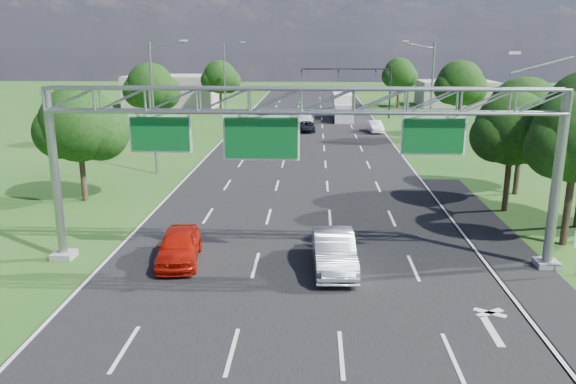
# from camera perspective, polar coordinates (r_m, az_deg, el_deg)

# --- Properties ---
(ground) EXTENTS (220.00, 220.00, 0.00)m
(ground) POSITION_cam_1_polar(r_m,az_deg,el_deg) (43.59, 1.55, 1.74)
(ground) COLOR #1A4A16
(ground) RESTS_ON ground
(road) EXTENTS (18.00, 180.00, 0.02)m
(road) POSITION_cam_1_polar(r_m,az_deg,el_deg) (43.59, 1.55, 1.74)
(road) COLOR black
(road) RESTS_ON ground
(road_flare) EXTENTS (3.00, 30.00, 0.02)m
(road_flare) POSITION_cam_1_polar(r_m,az_deg,el_deg) (29.74, 21.00, -5.57)
(road_flare) COLOR black
(road_flare) RESTS_ON ground
(sign_gantry) EXTENTS (23.50, 1.00, 9.56)m
(sign_gantry) POSITION_cam_1_polar(r_m,az_deg,el_deg) (24.63, 1.54, 7.89)
(sign_gantry) COLOR gray
(sign_gantry) RESTS_ON ground
(traffic_signal) EXTENTS (12.21, 0.24, 7.00)m
(traffic_signal) POSITION_cam_1_polar(r_m,az_deg,el_deg) (77.88, 7.76, 11.23)
(traffic_signal) COLOR black
(traffic_signal) RESTS_ON ground
(streetlight_l_near) EXTENTS (2.97, 0.22, 10.16)m
(streetlight_l_near) POSITION_cam_1_polar(r_m,az_deg,el_deg) (44.36, -13.34, 8.89)
(streetlight_l_near) COLOR gray
(streetlight_l_near) RESTS_ON ground
(streetlight_l_far) EXTENTS (2.97, 0.22, 10.16)m
(streetlight_l_far) POSITION_cam_1_polar(r_m,az_deg,el_deg) (78.51, -6.31, 11.60)
(streetlight_l_far) COLOR gray
(streetlight_l_far) RESTS_ON ground
(streetlight_r_mid) EXTENTS (2.97, 0.22, 10.16)m
(streetlight_r_mid) POSITION_cam_1_polar(r_m,az_deg,el_deg) (53.66, 14.17, 9.80)
(streetlight_r_mid) COLOR gray
(streetlight_r_mid) RESTS_ON ground
(tree_cluster_right) EXTENTS (9.91, 14.60, 8.68)m
(tree_cluster_right) POSITION_cam_1_polar(r_m,az_deg,el_deg) (34.88, 26.43, 5.79)
(tree_cluster_right) COLOR #2D2116
(tree_cluster_right) RESTS_ON ground
(tree_verge_la) EXTENTS (5.76, 4.80, 7.40)m
(tree_verge_la) POSITION_cam_1_polar(r_m,az_deg,el_deg) (37.86, -20.38, 6.15)
(tree_verge_la) COLOR #2D2116
(tree_verge_la) RESTS_ON ground
(tree_verge_lb) EXTENTS (5.76, 4.80, 8.06)m
(tree_verge_lb) POSITION_cam_1_polar(r_m,az_deg,el_deg) (60.05, -13.72, 10.16)
(tree_verge_lb) COLOR #2D2116
(tree_verge_lb) RESTS_ON ground
(tree_verge_lc) EXTENTS (5.76, 4.80, 7.62)m
(tree_verge_lc) POSITION_cam_1_polar(r_m,az_deg,el_deg) (83.77, -6.88, 11.37)
(tree_verge_lc) COLOR #2D2116
(tree_verge_lc) RESTS_ON ground
(tree_verge_rd) EXTENTS (5.76, 4.80, 8.28)m
(tree_verge_rd) POSITION_cam_1_polar(r_m,az_deg,el_deg) (62.52, 17.10, 10.30)
(tree_verge_rd) COLOR #2D2116
(tree_verge_rd) RESTS_ON ground
(tree_verge_re) EXTENTS (5.76, 4.80, 7.84)m
(tree_verge_re) POSITION_cam_1_polar(r_m,az_deg,el_deg) (91.57, 11.26, 11.62)
(tree_verge_re) COLOR #2D2116
(tree_verge_re) RESTS_ON ground
(building_left) EXTENTS (14.00, 10.00, 5.00)m
(building_left) POSITION_cam_1_polar(r_m,az_deg,el_deg) (93.58, -11.59, 10.01)
(building_left) COLOR #AFA392
(building_left) RESTS_ON ground
(building_right) EXTENTS (12.00, 9.00, 4.00)m
(building_right) POSITION_cam_1_polar(r_m,az_deg,el_deg) (97.57, 16.68, 9.58)
(building_right) COLOR #AFA392
(building_right) RESTS_ON ground
(red_coupe) EXTENTS (2.39, 4.79, 1.57)m
(red_coupe) POSITION_cam_1_polar(r_m,az_deg,el_deg) (26.63, -11.02, -5.40)
(red_coupe) COLOR #BA1608
(red_coupe) RESTS_ON ground
(silver_sedan) EXTENTS (2.04, 5.22, 1.69)m
(silver_sedan) POSITION_cam_1_polar(r_m,az_deg,el_deg) (25.42, 4.67, -6.01)
(silver_sedan) COLOR #B3B8C0
(silver_sedan) RESTS_ON ground
(car_queue_a) EXTENTS (2.68, 5.40, 1.51)m
(car_queue_a) POSITION_cam_1_polar(r_m,az_deg,el_deg) (69.39, 1.58, 7.27)
(car_queue_a) COLOR silver
(car_queue_a) RESTS_ON ground
(car_queue_b) EXTENTS (2.11, 4.26, 1.16)m
(car_queue_b) POSITION_cam_1_polar(r_m,az_deg,el_deg) (65.42, 1.90, 6.65)
(car_queue_b) COLOR black
(car_queue_b) RESTS_ON ground
(car_queue_c) EXTENTS (1.84, 4.00, 1.33)m
(car_queue_c) POSITION_cam_1_polar(r_m,az_deg,el_deg) (76.65, -2.55, 7.91)
(car_queue_c) COLOR black
(car_queue_c) RESTS_ON ground
(car_queue_d) EXTENTS (1.80, 4.12, 1.32)m
(car_queue_d) POSITION_cam_1_polar(r_m,az_deg,el_deg) (65.72, 8.82, 6.59)
(car_queue_d) COLOR silver
(car_queue_d) RESTS_ON ground
(box_truck) EXTENTS (2.72, 8.86, 3.36)m
(box_truck) POSITION_cam_1_polar(r_m,az_deg,el_deg) (76.46, 5.60, 8.55)
(box_truck) COLOR silver
(box_truck) RESTS_ON ground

